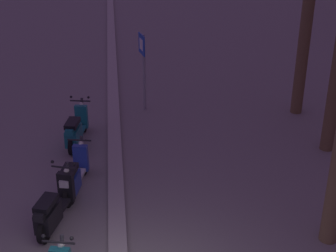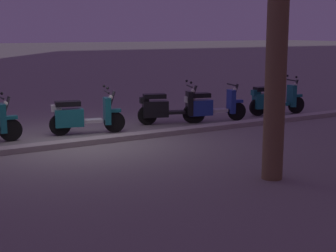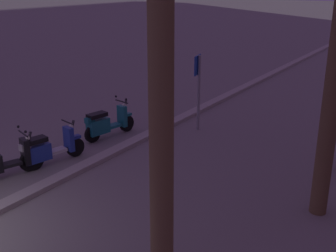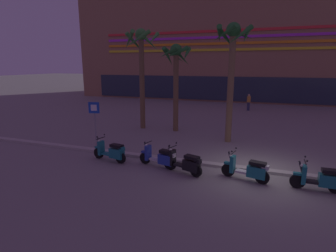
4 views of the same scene
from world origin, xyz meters
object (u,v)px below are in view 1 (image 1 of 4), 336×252
at_px(scooter_teal_gap_after_mid, 76,130).
at_px(crossing_sign, 143,64).
at_px(scooter_blue_far_back, 74,176).
at_px(scooter_black_mid_front, 54,208).

bearing_deg(scooter_teal_gap_after_mid, crossing_sign, 138.03).
height_order(scooter_blue_far_back, scooter_black_mid_front, scooter_black_mid_front).
distance_m(scooter_teal_gap_after_mid, scooter_black_mid_front, 3.57).
relative_size(scooter_blue_far_back, crossing_sign, 0.77).
xyz_separation_m(scooter_blue_far_back, crossing_sign, (-4.53, 1.88, 1.06)).
bearing_deg(scooter_blue_far_back, crossing_sign, 157.41).
distance_m(scooter_blue_far_back, scooter_black_mid_front, 1.25).
distance_m(scooter_blue_far_back, crossing_sign, 5.02).
bearing_deg(scooter_black_mid_front, crossing_sign, 158.96).
height_order(scooter_teal_gap_after_mid, scooter_black_mid_front, same).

